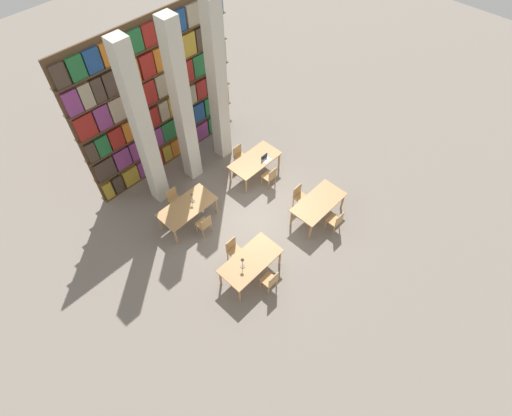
% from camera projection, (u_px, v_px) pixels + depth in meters
% --- Properties ---
extents(ground_plane, '(40.00, 40.00, 0.00)m').
position_uv_depth(ground_plane, '(253.00, 218.00, 13.75)').
color(ground_plane, gray).
extents(bookshelf_bank, '(6.20, 0.35, 5.50)m').
position_uv_depth(bookshelf_bank, '(159.00, 100.00, 13.51)').
color(bookshelf_bank, brown).
rests_on(bookshelf_bank, ground_plane).
extents(pillar_left, '(0.49, 0.49, 6.00)m').
position_uv_depth(pillar_left, '(143.00, 131.00, 12.04)').
color(pillar_left, beige).
rests_on(pillar_left, ground_plane).
extents(pillar_center, '(0.49, 0.49, 6.00)m').
position_uv_depth(pillar_center, '(182.00, 108.00, 12.73)').
color(pillar_center, beige).
rests_on(pillar_center, ground_plane).
extents(pillar_right, '(0.49, 0.49, 6.00)m').
position_uv_depth(pillar_right, '(218.00, 87.00, 13.42)').
color(pillar_right, beige).
rests_on(pillar_right, ground_plane).
extents(reading_table_0, '(1.92, 0.97, 0.77)m').
position_uv_depth(reading_table_0, '(251.00, 262.00, 11.88)').
color(reading_table_0, tan).
rests_on(reading_table_0, ground_plane).
extents(chair_0, '(0.42, 0.40, 0.88)m').
position_uv_depth(chair_0, '(270.00, 280.00, 11.74)').
color(chair_0, tan).
rests_on(chair_0, ground_plane).
extents(chair_1, '(0.42, 0.40, 0.88)m').
position_uv_depth(chair_1, '(234.00, 250.00, 12.40)').
color(chair_1, tan).
rests_on(chair_1, ground_plane).
extents(desk_lamp_0, '(0.14, 0.14, 0.44)m').
position_uv_depth(desk_lamp_0, '(243.00, 261.00, 11.46)').
color(desk_lamp_0, brown).
rests_on(desk_lamp_0, reading_table_0).
extents(reading_table_1, '(1.92, 0.97, 0.77)m').
position_uv_depth(reading_table_1, '(318.00, 203.00, 13.27)').
color(reading_table_1, tan).
rests_on(reading_table_1, ground_plane).
extents(chair_2, '(0.42, 0.40, 0.88)m').
position_uv_depth(chair_2, '(336.00, 221.00, 13.09)').
color(chair_2, tan).
rests_on(chair_2, ground_plane).
extents(chair_3, '(0.42, 0.40, 0.88)m').
position_uv_depth(chair_3, '(300.00, 196.00, 13.75)').
color(chair_3, tan).
rests_on(chair_3, ground_plane).
extents(reading_table_2, '(1.92, 0.97, 0.77)m').
position_uv_depth(reading_table_2, '(187.00, 208.00, 13.15)').
color(reading_table_2, tan).
rests_on(reading_table_2, ground_plane).
extents(chair_4, '(0.42, 0.40, 0.88)m').
position_uv_depth(chair_4, '(204.00, 224.00, 13.01)').
color(chair_4, tan).
rests_on(chair_4, ground_plane).
extents(chair_5, '(0.42, 0.40, 0.88)m').
position_uv_depth(chair_5, '(174.00, 199.00, 13.67)').
color(chair_5, tan).
rests_on(chair_5, ground_plane).
extents(desk_lamp_1, '(0.14, 0.14, 0.43)m').
position_uv_depth(desk_lamp_1, '(192.00, 196.00, 12.99)').
color(desk_lamp_1, brown).
rests_on(desk_lamp_1, reading_table_2).
extents(reading_table_3, '(1.92, 0.97, 0.77)m').
position_uv_depth(reading_table_3, '(255.00, 161.00, 14.49)').
color(reading_table_3, tan).
rests_on(reading_table_3, ground_plane).
extents(chair_6, '(0.42, 0.40, 0.88)m').
position_uv_depth(chair_6, '(270.00, 176.00, 14.32)').
color(chair_6, tan).
rests_on(chair_6, ground_plane).
extents(chair_7, '(0.42, 0.40, 0.88)m').
position_uv_depth(chair_7, '(240.00, 156.00, 14.98)').
color(chair_7, tan).
rests_on(chair_7, ground_plane).
extents(laptop, '(0.32, 0.22, 0.21)m').
position_uv_depth(laptop, '(266.00, 159.00, 14.39)').
color(laptop, silver).
rests_on(laptop, reading_table_3).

